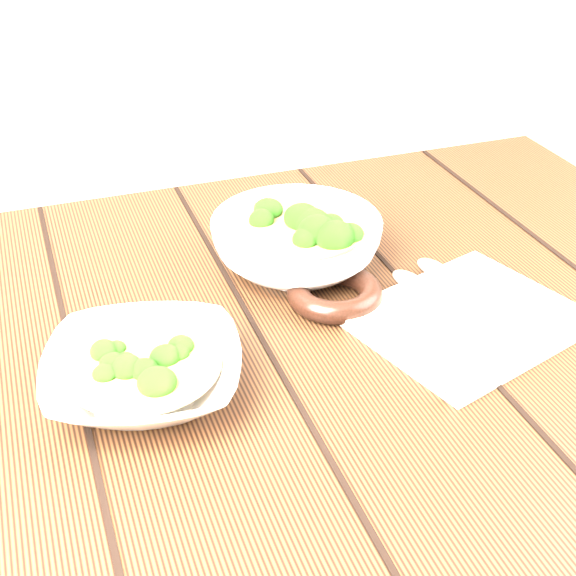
{
  "coord_description": "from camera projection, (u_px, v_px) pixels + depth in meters",
  "views": [
    {
      "loc": [
        -0.23,
        -0.7,
        1.27
      ],
      "look_at": [
        0.02,
        -0.0,
        0.8
      ],
      "focal_mm": 50.0,
      "sensor_mm": 36.0,
      "label": 1
    }
  ],
  "objects": [
    {
      "name": "soup_bowl_back",
      "position": [
        296.0,
        242.0,
        0.99
      ],
      "size": [
        0.27,
        0.27,
        0.08
      ],
      "color": "silver",
      "rests_on": "table"
    },
    {
      "name": "spoon_right",
      "position": [
        454.0,
        283.0,
        0.95
      ],
      "size": [
        0.05,
        0.19,
        0.01
      ],
      "color": "#A7A293",
      "rests_on": "napkin"
    },
    {
      "name": "napkin",
      "position": [
        468.0,
        320.0,
        0.9
      ],
      "size": [
        0.28,
        0.25,
        0.01
      ],
      "primitive_type": "cube",
      "rotation": [
        0.0,
        0.0,
        0.3
      ],
      "color": "beige",
      "rests_on": "table"
    },
    {
      "name": "trivet",
      "position": [
        335.0,
        293.0,
        0.93
      ],
      "size": [
        0.15,
        0.15,
        0.03
      ],
      "primitive_type": "torus",
      "rotation": [
        0.0,
        0.0,
        -0.37
      ],
      "color": "black",
      "rests_on": "table"
    },
    {
      "name": "table",
      "position": [
        274.0,
        408.0,
        0.96
      ],
      "size": [
        1.2,
        0.8,
        0.75
      ],
      "color": "#3A2110",
      "rests_on": "ground"
    },
    {
      "name": "spoon_left",
      "position": [
        430.0,
        296.0,
        0.92
      ],
      "size": [
        0.05,
        0.19,
        0.01
      ],
      "color": "#A7A293",
      "rests_on": "napkin"
    },
    {
      "name": "soup_bowl_front",
      "position": [
        143.0,
        372.0,
        0.79
      ],
      "size": [
        0.24,
        0.24,
        0.06
      ],
      "color": "silver",
      "rests_on": "table"
    }
  ]
}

